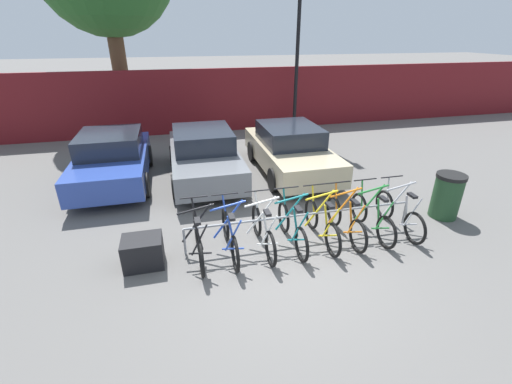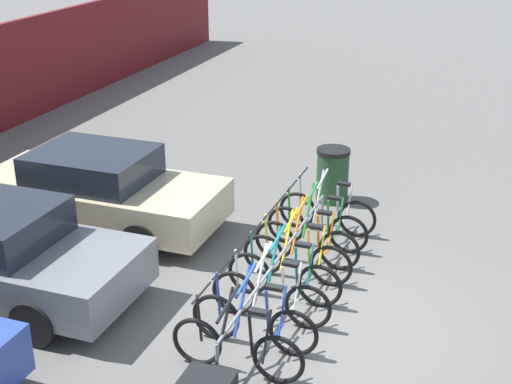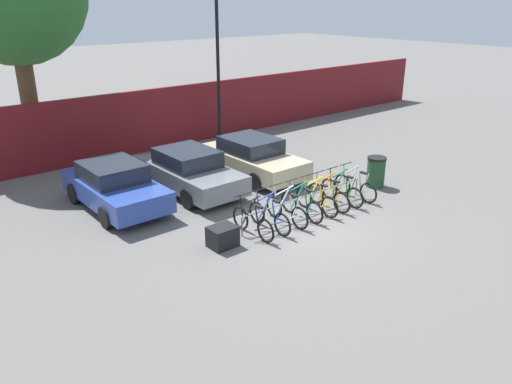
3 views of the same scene
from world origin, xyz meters
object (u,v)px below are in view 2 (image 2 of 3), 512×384
Objects in this scene: bicycle_silver at (327,212)px; car_beige at (99,190)px; bicycle_black at (237,347)px; bicycle_white at (270,297)px; bicycle_teal at (284,277)px; bicycle_green at (317,227)px; trash_bin at (333,175)px; bicycle_blue at (254,322)px; bicycle_orange at (307,242)px; bicycle_yellow at (297,257)px; bike_rack at (280,259)px.

car_beige is (-1.15, 3.75, 0.31)m from bicycle_silver.
bicycle_black and bicycle_silver have the same top height.
bicycle_white is 2.96m from bicycle_silver.
bicycle_teal and bicycle_green have the same top height.
bicycle_teal is at bearing -176.00° from trash_bin.
bicycle_teal is (1.23, 0.00, 0.00)m from bicycle_blue.
bicycle_orange is 3.77m from car_beige.
bicycle_yellow is (2.44, 0.00, 0.00)m from bicycle_black.
bicycle_blue is 1.00× the size of bicycle_green.
bicycle_teal is 1.74m from bicycle_green.
car_beige is (0.95, 3.60, 0.19)m from bike_rack.
bicycle_white is 1.21m from bicycle_yellow.
bike_rack is 2.77× the size of bicycle_black.
car_beige is at bearing 125.87° from trash_bin.
bicycle_yellow is 1.12m from bicycle_green.
bicycle_yellow is 3.14m from trash_bin.
car_beige is at bearing 83.25° from bicycle_yellow.
bicycle_blue is at bearing 176.76° from bicycle_white.
bicycle_teal reaches higher than bike_rack.
bicycle_yellow is (0.34, -0.15, -0.12)m from bike_rack.
bicycle_blue is 2.98m from bicycle_green.
bike_rack is 3.73m from car_beige.
car_beige is (2.46, 3.75, 0.31)m from bicycle_blue.
bicycle_teal is 1.66× the size of trash_bin.
bicycle_blue is at bearing -174.38° from bike_rack.
bicycle_black is 1.00× the size of bicycle_yellow.
bicycle_black is 4.84m from car_beige.
bike_rack is 1.12× the size of car_beige.
bicycle_white is at bearing -177.55° from bicycle_yellow.
trash_bin reaches higher than bike_rack.
bicycle_teal is 1.00× the size of bicycle_green.
trash_bin is (2.52, -3.49, -0.17)m from car_beige.
bicycle_yellow is 1.00× the size of bicycle_green.
bicycle_yellow is 0.40× the size of car_beige.
car_beige reaches higher than bike_rack.
car_beige reaches higher than bicycle_silver.
bicycle_orange is at bearing -3.24° from bicycle_white.
bike_rack is 2.77× the size of bicycle_green.
bike_rack is 2.77× the size of bicycle_yellow.
bicycle_white is 4.35m from trash_bin.
car_beige is at bearing 60.96° from bicycle_white.
bicycle_yellow is at bearing -3.24° from bicycle_white.
bicycle_green is 3.80m from car_beige.
bicycle_black is 0.59m from bicycle_blue.
bicycle_teal is at bearing -176.33° from bicycle_silver.
bicycle_blue reaches higher than bike_rack.
bicycle_silver is at bearing -169.17° from trash_bin.
bicycle_yellow is at bearing -23.54° from bike_rack.
bicycle_blue and bicycle_orange have the same top height.
bike_rack is 2.77× the size of bicycle_orange.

